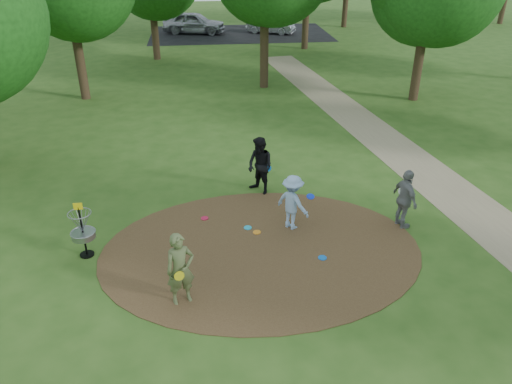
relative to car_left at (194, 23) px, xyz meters
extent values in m
plane|color=#2D5119|center=(1.58, -30.44, -0.83)|extent=(100.00, 100.00, 0.00)
cylinder|color=#47301C|center=(1.58, -30.44, -0.82)|extent=(8.40, 8.40, 0.02)
cube|color=#8C7A5B|center=(8.08, -28.44, -0.82)|extent=(7.55, 39.89, 0.01)
cube|color=black|center=(3.58, -0.44, -0.82)|extent=(14.00, 8.00, 0.01)
imported|color=#59653A|center=(-0.43, -32.22, 0.06)|extent=(0.74, 0.60, 1.76)
cylinder|color=gold|center=(-0.44, -32.52, 0.10)|extent=(0.22, 0.08, 0.22)
imported|color=#96B5E0|center=(2.57, -29.41, -0.02)|extent=(1.13, 1.17, 1.61)
cylinder|color=#0D2FE8|center=(3.08, -29.37, 0.11)|extent=(0.22, 0.22, 0.08)
imported|color=black|center=(1.94, -27.20, 0.09)|extent=(1.10, 1.13, 1.84)
cylinder|color=blue|center=(2.19, -27.18, -0.01)|extent=(0.22, 0.06, 0.22)
imported|color=gray|center=(5.66, -29.70, 0.05)|extent=(0.63, 1.09, 1.74)
cylinder|color=silver|center=(5.55, -29.65, 0.29)|extent=(0.23, 0.10, 0.22)
cylinder|color=#1BB4DC|center=(1.33, -29.34, -0.80)|extent=(0.22, 0.22, 0.02)
cylinder|color=blue|center=(3.09, -30.99, -0.80)|extent=(0.22, 0.22, 0.02)
cylinder|color=#C31339|center=(0.14, -28.68, -0.80)|extent=(0.22, 0.22, 0.02)
imported|color=#98999F|center=(0.00, 0.00, 0.00)|extent=(5.18, 3.05, 1.65)
imported|color=#A3A4AA|center=(6.02, -0.63, -0.20)|extent=(4.00, 2.83, 1.25)
cylinder|color=orange|center=(1.56, -29.60, -0.80)|extent=(0.22, 0.22, 0.02)
cylinder|color=black|center=(-2.92, -30.14, -0.15)|extent=(0.05, 0.05, 1.35)
cylinder|color=black|center=(-2.92, -30.14, -0.81)|extent=(0.36, 0.36, 0.04)
cylinder|color=gray|center=(-2.92, -30.14, -0.21)|extent=(0.60, 0.60, 0.16)
torus|color=gray|center=(-2.92, -30.14, -0.13)|extent=(0.63, 0.63, 0.03)
torus|color=gray|center=(-2.92, -30.14, 0.42)|extent=(0.58, 0.58, 0.02)
cube|color=yellow|center=(-2.92, -30.14, 0.62)|extent=(0.22, 0.02, 0.18)
cylinder|color=#332316|center=(-5.42, -16.44, 1.07)|extent=(0.44, 0.44, 3.80)
cylinder|color=#332316|center=(3.58, -15.44, 1.26)|extent=(0.44, 0.44, 4.18)
cylinder|color=#332316|center=(10.58, -18.44, 0.98)|extent=(0.44, 0.44, 3.61)
cylinder|color=#332316|center=(-2.42, -8.44, 0.88)|extent=(0.44, 0.44, 3.42)
cylinder|color=#332316|center=(7.58, -6.44, 1.36)|extent=(0.44, 0.44, 4.37)
camera|label=1|loc=(0.21, -41.18, 6.68)|focal=35.00mm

